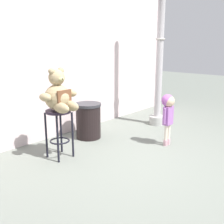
{
  "coord_description": "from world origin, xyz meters",
  "views": [
    {
      "loc": [
        -3.11,
        -2.11,
        1.75
      ],
      "look_at": [
        0.16,
        0.79,
        0.64
      ],
      "focal_mm": 44.28,
      "sensor_mm": 36.0,
      "label": 1
    }
  ],
  "objects_px": {
    "teddy_bear": "(59,95)",
    "trash_bin": "(88,121)",
    "lamppost": "(159,66)",
    "child_walking": "(168,109)",
    "bar_stool_with_teddy": "(59,124)"
  },
  "relations": [
    {
      "from": "teddy_bear",
      "to": "lamppost",
      "type": "xyz_separation_m",
      "value": [
        2.54,
        -0.12,
        0.28
      ]
    },
    {
      "from": "teddy_bear",
      "to": "child_walking",
      "type": "xyz_separation_m",
      "value": [
        1.57,
        -0.94,
        -0.34
      ]
    },
    {
      "from": "bar_stool_with_teddy",
      "to": "teddy_bear",
      "type": "bearing_deg",
      "value": -90.0
    },
    {
      "from": "teddy_bear",
      "to": "child_walking",
      "type": "bearing_deg",
      "value": -30.93
    },
    {
      "from": "bar_stool_with_teddy",
      "to": "lamppost",
      "type": "height_order",
      "value": "lamppost"
    },
    {
      "from": "teddy_bear",
      "to": "trash_bin",
      "type": "distance_m",
      "value": 1.19
    },
    {
      "from": "lamppost",
      "to": "child_walking",
      "type": "bearing_deg",
      "value": -140.0
    },
    {
      "from": "child_walking",
      "to": "lamppost",
      "type": "xyz_separation_m",
      "value": [
        0.98,
        0.82,
        0.62
      ]
    },
    {
      "from": "child_walking",
      "to": "teddy_bear",
      "type": "bearing_deg",
      "value": -171.27
    },
    {
      "from": "bar_stool_with_teddy",
      "to": "lamppost",
      "type": "xyz_separation_m",
      "value": [
        2.54,
        -0.15,
        0.73
      ]
    },
    {
      "from": "teddy_bear",
      "to": "lamppost",
      "type": "distance_m",
      "value": 2.56
    },
    {
      "from": "bar_stool_with_teddy",
      "to": "teddy_bear",
      "type": "distance_m",
      "value": 0.45
    },
    {
      "from": "teddy_bear",
      "to": "trash_bin",
      "type": "relative_size",
      "value": 0.96
    },
    {
      "from": "teddy_bear",
      "to": "trash_bin",
      "type": "xyz_separation_m",
      "value": [
        0.93,
        0.36,
        -0.66
      ]
    },
    {
      "from": "bar_stool_with_teddy",
      "to": "trash_bin",
      "type": "relative_size",
      "value": 1.15
    }
  ]
}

